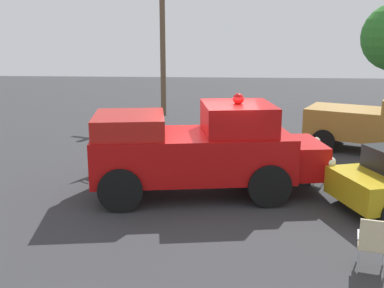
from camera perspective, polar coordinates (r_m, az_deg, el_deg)
ground_plane at (r=12.23m, az=1.89°, el=-5.85°), size 60.00×60.00×0.00m
vintage_fire_truck at (r=11.72m, az=1.14°, el=-0.59°), size 6.21×3.14×2.59m
parked_pickup at (r=17.11m, az=21.89°, el=2.30°), size 5.11×3.63×1.90m
lawn_chair_near_truck at (r=13.21m, az=14.93°, el=-2.12°), size 0.69×0.69×1.02m
lawn_chair_by_car at (r=8.71m, az=21.30°, el=-11.03°), size 0.61×0.61×1.02m
lawn_chair_spare at (r=13.78m, az=-11.19°, el=-1.25°), size 0.69×0.69×1.02m
spectator_seated at (r=13.08m, az=14.60°, el=-1.77°), size 0.65×0.63×1.29m
utility_pole at (r=22.70m, az=-3.60°, el=12.02°), size 1.63×0.73×6.54m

